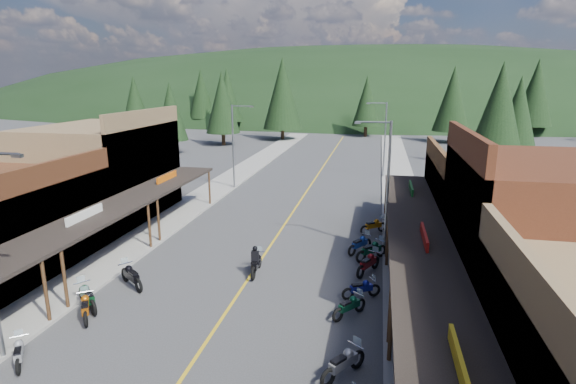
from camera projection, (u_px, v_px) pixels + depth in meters
The scene contains 37 objects.
ground at pixel (233, 302), 21.36m from camera, with size 220.00×220.00×0.00m, color #38383A.
centerline at pixel (303, 197), 40.37m from camera, with size 0.15×90.00×0.01m, color gold.
sidewalk_west at pixel (211, 192), 42.03m from camera, with size 3.40×94.00×0.15m, color gray.
sidewalk_east at pixel (402, 201), 38.69m from camera, with size 3.40×94.00×0.15m, color gray.
shop_west_2 at pixel (5, 223), 25.00m from camera, with size 10.90×9.00×6.20m.
shop_west_3 at pixel (104, 172), 33.89m from camera, with size 10.90×10.20×8.20m.
shop_east_2 at pixel (546, 240), 19.47m from camera, with size 10.90×9.00×8.20m.
shop_east_3 at pixel (491, 204), 28.85m from camera, with size 10.90×10.20×6.20m.
streetlight_1 at pixel (234, 143), 42.52m from camera, with size 2.16×0.18×8.00m.
streetlight_2 at pixel (385, 181), 26.55m from camera, with size 2.16×0.18×8.00m.
streetlight_3 at pixel (384, 136), 47.46m from camera, with size 2.16×0.18×8.00m.
ridge_hill at pixel (360, 111), 149.71m from camera, with size 310.00×140.00×60.00m, color black.
pine_0 at pixel (135, 100), 86.40m from camera, with size 5.04×5.04×11.00m.
pine_1 at pixel (227, 95), 90.76m from camera, with size 5.88×5.88×12.50m.
pine_2 at pixel (282, 93), 76.48m from camera, with size 6.72×6.72×14.00m.
pine_3 at pixel (367, 101), 81.76m from camera, with size 5.04×5.04×11.00m.
pine_4 at pixel (453, 99), 73.19m from camera, with size 5.88×5.88×12.50m.
pine_5 at pixel (536, 93), 81.34m from camera, with size 6.72×6.72×14.00m.
pine_7 at pixel (201, 94), 98.00m from camera, with size 5.88×5.88×12.50m.
pine_8 at pixel (171, 112), 62.16m from camera, with size 4.48×4.48×10.00m.
pine_9 at pixel (518, 111), 57.98m from camera, with size 4.93×4.93×10.80m.
pine_10 at pixel (222, 102), 70.70m from camera, with size 5.38×5.38×11.60m.
pine_11 at pixel (499, 107), 51.90m from camera, with size 5.82×5.82×12.40m.
bike_west_5 at pixel (19, 352), 16.54m from camera, with size 0.62×1.87×1.07m, color #9D9EA2, non-canonical shape.
bike_west_6 at pixel (85, 306), 19.73m from camera, with size 0.71×2.13×1.22m, color #A24D0B, non-canonical shape.
bike_west_7 at pixel (87, 296), 20.56m from camera, with size 0.77×2.32×1.32m, color #0B391A, non-canonical shape.
bike_west_8 at pixel (131, 275), 22.72m from camera, with size 0.78×2.33×1.33m, color black, non-canonical shape.
bike_east_6 at pixel (343, 362), 15.80m from camera, with size 0.73×2.19×1.25m, color gray, non-canonical shape.
bike_east_7 at pixel (349, 305), 19.89m from camera, with size 0.66×1.98×1.13m, color #0D4229, non-canonical shape.
bike_east_8 at pixel (361, 288), 21.58m from camera, with size 0.65×1.95×1.11m, color navy, non-canonical shape.
bike_east_9 at pixel (368, 262), 24.32m from camera, with size 0.76×2.29×1.31m, color maroon, non-canonical shape.
bike_east_10 at pixel (371, 249), 26.19m from camera, with size 0.77×2.30×1.31m, color #0D4329, non-canonical shape.
bike_east_11 at pixel (360, 243), 27.26m from camera, with size 0.72×2.17×1.24m, color navy, non-canonical shape.
bike_east_12 at pixel (373, 225), 30.73m from camera, with size 0.70×2.09×1.20m, color #C3710D, non-canonical shape.
rider_on_bike at pixel (256, 262), 24.26m from camera, with size 0.88×2.28×1.71m.
pedestrian_east_a at pixel (428, 355), 15.45m from camera, with size 0.68×0.45×1.86m, color #291E2D.
pedestrian_east_b at pixel (403, 219), 30.39m from camera, with size 0.93×0.54×1.92m, color brown.
Camera 1 is at (6.42, -18.54, 10.28)m, focal length 28.00 mm.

